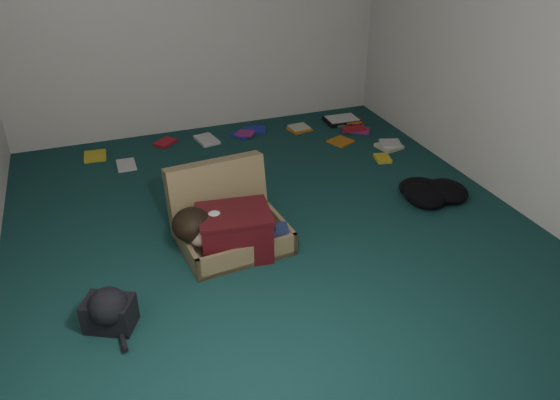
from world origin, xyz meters
TOP-DOWN VIEW (x-y plane):
  - floor at (0.00, 0.00)m, footprint 4.50×4.50m
  - wall_back at (0.00, 2.25)m, footprint 4.50×0.00m
  - wall_front at (0.00, -2.25)m, footprint 4.50×0.00m
  - wall_right at (2.00, 0.00)m, footprint 0.00×4.50m
  - suitcase at (-0.36, 0.02)m, footprint 0.83×0.81m
  - person at (-0.40, -0.18)m, footprint 0.84×0.40m
  - maroon_bin at (-0.37, -0.20)m, footprint 0.56×0.47m
  - backpack at (-1.30, -0.67)m, footprint 0.45×0.42m
  - clothing_pile at (1.47, -0.05)m, footprint 0.57×0.53m
  - paper_tray at (1.51, 1.84)m, footprint 0.39×0.30m
  - book_scatter at (0.61, 1.63)m, footprint 3.07×1.42m

SIDE VIEW (x-z plane):
  - floor at x=0.00m, z-range 0.00..0.00m
  - book_scatter at x=0.61m, z-range 0.00..0.02m
  - paper_tray at x=1.51m, z-range 0.00..0.05m
  - clothing_pile at x=1.47m, z-range 0.00..0.14m
  - backpack at x=-1.30m, z-range 0.00..0.22m
  - suitcase at x=-0.36m, z-range -0.11..0.45m
  - maroon_bin at x=-0.37m, z-range 0.00..0.36m
  - person at x=-0.40m, z-range 0.04..0.39m
  - wall_back at x=0.00m, z-range -0.95..3.55m
  - wall_front at x=0.00m, z-range -0.95..3.55m
  - wall_right at x=2.00m, z-range -0.95..3.55m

